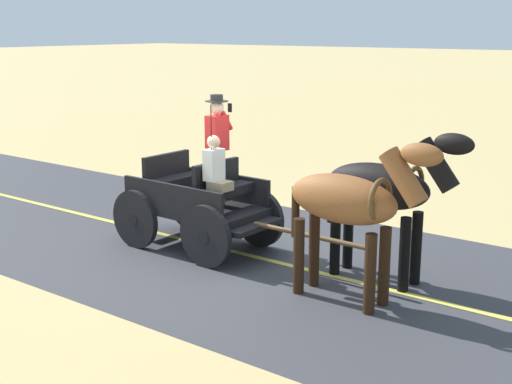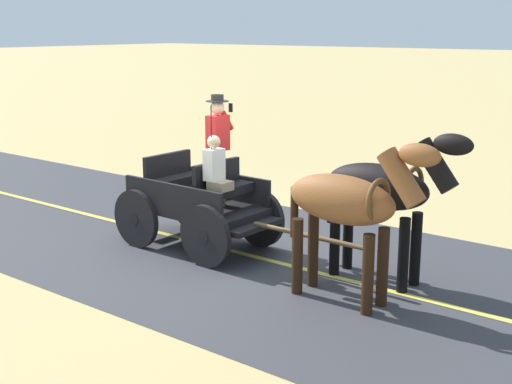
{
  "view_description": "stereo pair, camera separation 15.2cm",
  "coord_description": "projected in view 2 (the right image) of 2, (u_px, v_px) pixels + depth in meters",
  "views": [
    {
      "loc": [
        8.19,
        6.9,
        3.53
      ],
      "look_at": [
        0.14,
        0.87,
        1.1
      ],
      "focal_mm": 48.22,
      "sensor_mm": 36.0,
      "label": 1
    },
    {
      "loc": [
        8.1,
        7.02,
        3.53
      ],
      "look_at": [
        0.14,
        0.87,
        1.1
      ],
      "focal_mm": 48.22,
      "sensor_mm": 36.0,
      "label": 2
    }
  ],
  "objects": [
    {
      "name": "horse_off_side",
      "position": [
        348.0,
        204.0,
        8.75
      ],
      "size": [
        0.62,
        2.13,
        2.21
      ],
      "color": "brown",
      "rests_on": "ground"
    },
    {
      "name": "ground_plane",
      "position": [
        219.0,
        248.0,
        11.23
      ],
      "size": [
        200.0,
        200.0,
        0.0
      ],
      "primitive_type": "plane",
      "color": "tan"
    },
    {
      "name": "road_surface",
      "position": [
        219.0,
        248.0,
        11.23
      ],
      "size": [
        5.7,
        160.0,
        0.01
      ],
      "primitive_type": "cube",
      "color": "#38383D",
      "rests_on": "ground"
    },
    {
      "name": "horse_drawn_carriage",
      "position": [
        201.0,
        199.0,
        11.08
      ],
      "size": [
        1.46,
        4.51,
        2.5
      ],
      "color": "black",
      "rests_on": "ground"
    },
    {
      "name": "horse_near_side",
      "position": [
        384.0,
        191.0,
        9.46
      ],
      "size": [
        0.59,
        2.13,
        2.21
      ],
      "color": "black",
      "rests_on": "ground"
    },
    {
      "name": "road_centre_stripe",
      "position": [
        219.0,
        248.0,
        11.23
      ],
      "size": [
        0.12,
        160.0,
        0.0
      ],
      "primitive_type": "cube",
      "color": "#DBCC4C",
      "rests_on": "road_surface"
    }
  ]
}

